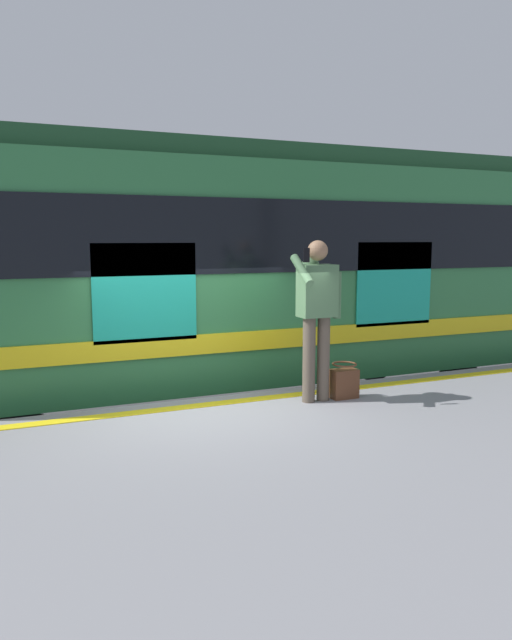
% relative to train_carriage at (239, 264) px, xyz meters
% --- Properties ---
extents(ground_plane, '(25.23, 25.23, 0.00)m').
position_rel_train_carriage_xyz_m(ground_plane, '(1.24, 1.89, -2.48)').
color(ground_plane, '#3D3D3F').
extents(platform, '(16.82, 4.65, 1.06)m').
position_rel_train_carriage_xyz_m(platform, '(1.24, 4.21, -1.95)').
color(platform, gray).
rests_on(platform, ground).
extents(safety_line, '(16.48, 0.16, 0.01)m').
position_rel_train_carriage_xyz_m(safety_line, '(1.24, 2.19, -1.42)').
color(safety_line, yellow).
rests_on(safety_line, platform).
extents(track_rail_near, '(21.87, 0.08, 0.16)m').
position_rel_train_carriage_xyz_m(track_rail_near, '(1.24, 0.71, -2.40)').
color(track_rail_near, slate).
rests_on(track_rail_near, ground).
extents(track_rail_far, '(21.87, 0.08, 0.16)m').
position_rel_train_carriage_xyz_m(track_rail_far, '(1.24, -0.72, -2.40)').
color(track_rail_far, slate).
rests_on(track_rail_far, ground).
extents(train_carriage, '(9.77, 2.88, 3.90)m').
position_rel_train_carriage_xyz_m(train_carriage, '(0.00, 0.00, 0.00)').
color(train_carriage, '#2D723F').
rests_on(train_carriage, ground).
extents(passenger, '(0.57, 0.55, 1.77)m').
position_rel_train_carriage_xyz_m(passenger, '(0.06, 2.49, -0.37)').
color(passenger, brown).
rests_on(passenger, platform).
extents(handbag, '(0.30, 0.28, 0.40)m').
position_rel_train_carriage_xyz_m(handbag, '(-0.29, 2.51, -1.24)').
color(handbag, '#59331E').
rests_on(handbag, platform).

